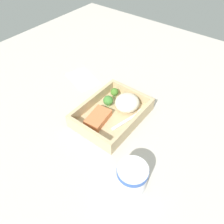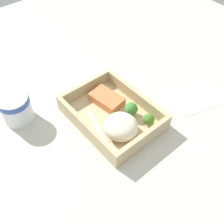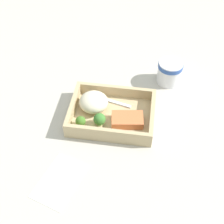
% 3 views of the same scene
% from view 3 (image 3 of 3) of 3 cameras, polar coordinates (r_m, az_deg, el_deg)
% --- Properties ---
extents(ground_plane, '(1.60, 1.60, 0.02)m').
position_cam_3_polar(ground_plane, '(0.96, 0.00, -1.48)').
color(ground_plane, beige).
extents(takeout_tray, '(0.25, 0.19, 0.01)m').
position_cam_3_polar(takeout_tray, '(0.95, 0.00, -0.85)').
color(takeout_tray, tan).
rests_on(takeout_tray, ground_plane).
extents(tray_rim, '(0.25, 0.19, 0.04)m').
position_cam_3_polar(tray_rim, '(0.93, 0.00, 0.17)').
color(tray_rim, tan).
rests_on(tray_rim, takeout_tray).
extents(salmon_fillet, '(0.10, 0.07, 0.02)m').
position_cam_3_polar(salmon_fillet, '(0.92, 2.81, -1.44)').
color(salmon_fillet, '#DD7544').
rests_on(salmon_fillet, takeout_tray).
extents(mashed_potatoes, '(0.09, 0.09, 0.05)m').
position_cam_3_polar(mashed_potatoes, '(0.95, -3.38, 1.82)').
color(mashed_potatoes, '#F0E3C5').
rests_on(mashed_potatoes, takeout_tray).
extents(broccoli_floret_1, '(0.03, 0.03, 0.04)m').
position_cam_3_polar(broccoli_floret_1, '(0.91, -5.77, -1.70)').
color(broccoli_floret_1, '#81A664').
rests_on(broccoli_floret_1, takeout_tray).
extents(broccoli_floret_2, '(0.04, 0.04, 0.04)m').
position_cam_3_polar(broccoli_floret_2, '(0.90, -2.28, -1.35)').
color(broccoli_floret_2, '#7DA35C').
rests_on(broccoli_floret_2, takeout_tray).
extents(fork, '(0.16, 0.05, 0.00)m').
position_cam_3_polar(fork, '(0.99, -1.42, 2.39)').
color(fork, silver).
rests_on(fork, takeout_tray).
extents(paper_cup, '(0.08, 0.08, 0.08)m').
position_cam_3_polar(paper_cup, '(1.06, 10.50, 7.35)').
color(paper_cup, white).
rests_on(paper_cup, ground_plane).
extents(receipt_slip, '(0.13, 0.17, 0.00)m').
position_cam_3_polar(receipt_slip, '(0.84, -9.51, -12.28)').
color(receipt_slip, white).
rests_on(receipt_slip, ground_plane).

